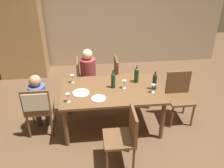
{
  "coord_description": "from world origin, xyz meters",
  "views": [
    {
      "loc": [
        -0.38,
        -3.46,
        2.83
      ],
      "look_at": [
        0.0,
        0.0,
        0.85
      ],
      "focal_mm": 38.64,
      "sensor_mm": 36.0,
      "label": 1
    }
  ],
  "objects_px": {
    "chair_near": "(125,134)",
    "person_man_bearded": "(90,72)",
    "wine_bottle_tall_green": "(136,75)",
    "dinner_plate_guest_left": "(81,93)",
    "handbag": "(141,92)",
    "wine_bottle_short_olive": "(155,81)",
    "chair_far_right": "(122,75)",
    "wine_glass_far": "(153,87)",
    "dining_table": "(112,93)",
    "person_woman_host": "(39,99)",
    "wine_glass_near_right": "(68,96)",
    "dinner_plate_host": "(99,98)",
    "wine_bottle_dark_red": "(113,80)",
    "chair_left_end": "(37,106)",
    "armoire_cabinet": "(19,32)",
    "wine_glass_near_left": "(72,77)",
    "wine_glass_centre": "(124,83)",
    "chair_right_end": "(179,93)",
    "chair_far_left": "(84,77)"
  },
  "relations": [
    {
      "from": "person_man_bearded",
      "to": "dinner_plate_host",
      "type": "relative_size",
      "value": 4.95
    },
    {
      "from": "dinner_plate_guest_left",
      "to": "chair_left_end",
      "type": "bearing_deg",
      "value": -176.09
    },
    {
      "from": "handbag",
      "to": "wine_bottle_short_olive",
      "type": "bearing_deg",
      "value": -91.9
    },
    {
      "from": "chair_near",
      "to": "person_man_bearded",
      "type": "height_order",
      "value": "person_man_bearded"
    },
    {
      "from": "wine_glass_centre",
      "to": "wine_bottle_tall_green",
      "type": "bearing_deg",
      "value": 38.08
    },
    {
      "from": "person_man_bearded",
      "to": "wine_bottle_short_olive",
      "type": "distance_m",
      "value": 1.45
    },
    {
      "from": "chair_far_right",
      "to": "wine_glass_far",
      "type": "bearing_deg",
      "value": 18.76
    },
    {
      "from": "wine_bottle_short_olive",
      "to": "person_woman_host",
      "type": "bearing_deg",
      "value": 177.1
    },
    {
      "from": "wine_bottle_tall_green",
      "to": "dinner_plate_guest_left",
      "type": "distance_m",
      "value": 1.02
    },
    {
      "from": "chair_right_end",
      "to": "handbag",
      "type": "relative_size",
      "value": 3.29
    },
    {
      "from": "dinner_plate_host",
      "to": "armoire_cabinet",
      "type": "bearing_deg",
      "value": 124.01
    },
    {
      "from": "dining_table",
      "to": "wine_bottle_tall_green",
      "type": "height_order",
      "value": "wine_bottle_tall_green"
    },
    {
      "from": "person_man_bearded",
      "to": "handbag",
      "type": "bearing_deg",
      "value": 90.0
    },
    {
      "from": "dining_table",
      "to": "person_woman_host",
      "type": "distance_m",
      "value": 1.23
    },
    {
      "from": "armoire_cabinet",
      "to": "dining_table",
      "type": "xyz_separation_m",
      "value": [
        1.95,
        -2.26,
        -0.43
      ]
    },
    {
      "from": "chair_far_left",
      "to": "person_woman_host",
      "type": "distance_m",
      "value": 1.16
    },
    {
      "from": "wine_bottle_dark_red",
      "to": "dinner_plate_host",
      "type": "distance_m",
      "value": 0.44
    },
    {
      "from": "wine_glass_centre",
      "to": "dinner_plate_guest_left",
      "type": "height_order",
      "value": "wine_glass_centre"
    },
    {
      "from": "chair_far_left",
      "to": "person_man_bearded",
      "type": "relative_size",
      "value": 0.81
    },
    {
      "from": "wine_glass_near_left",
      "to": "wine_bottle_tall_green",
      "type": "bearing_deg",
      "value": -5.3
    },
    {
      "from": "chair_far_right",
      "to": "chair_left_end",
      "type": "bearing_deg",
      "value": -56.36
    },
    {
      "from": "chair_near",
      "to": "chair_right_end",
      "type": "bearing_deg",
      "value": -49.44
    },
    {
      "from": "chair_left_end",
      "to": "dinner_plate_host",
      "type": "xyz_separation_m",
      "value": [
        0.99,
        -0.15,
        0.16
      ]
    },
    {
      "from": "wine_bottle_dark_red",
      "to": "wine_bottle_short_olive",
      "type": "xyz_separation_m",
      "value": [
        0.68,
        -0.13,
        0.01
      ]
    },
    {
      "from": "armoire_cabinet",
      "to": "wine_glass_near_left",
      "type": "xyz_separation_m",
      "value": [
        1.29,
        -1.95,
        -0.24
      ]
    },
    {
      "from": "wine_glass_far",
      "to": "handbag",
      "type": "distance_m",
      "value": 1.31
    },
    {
      "from": "wine_bottle_short_olive",
      "to": "wine_glass_near_right",
      "type": "relative_size",
      "value": 2.18
    },
    {
      "from": "chair_right_end",
      "to": "dinner_plate_guest_left",
      "type": "xyz_separation_m",
      "value": [
        -1.75,
        -0.16,
        0.23
      ]
    },
    {
      "from": "chair_left_end",
      "to": "dinner_plate_guest_left",
      "type": "distance_m",
      "value": 0.73
    },
    {
      "from": "chair_left_end",
      "to": "wine_glass_far",
      "type": "bearing_deg",
      "value": -1.58
    },
    {
      "from": "armoire_cabinet",
      "to": "wine_glass_far",
      "type": "relative_size",
      "value": 14.63
    },
    {
      "from": "wine_glass_near_left",
      "to": "dinner_plate_host",
      "type": "bearing_deg",
      "value": -53.84
    },
    {
      "from": "chair_near",
      "to": "wine_glass_centre",
      "type": "distance_m",
      "value": 0.97
    },
    {
      "from": "armoire_cabinet",
      "to": "dinner_plate_guest_left",
      "type": "distance_m",
      "value": 2.76
    },
    {
      "from": "chair_far_right",
      "to": "person_woman_host",
      "type": "height_order",
      "value": "person_woman_host"
    },
    {
      "from": "chair_near",
      "to": "handbag",
      "type": "bearing_deg",
      "value": -19.9
    },
    {
      "from": "wine_bottle_dark_red",
      "to": "wine_bottle_tall_green",
      "type": "bearing_deg",
      "value": 19.21
    },
    {
      "from": "chair_left_end",
      "to": "chair_near",
      "type": "distance_m",
      "value": 1.53
    },
    {
      "from": "wine_glass_near_left",
      "to": "wine_glass_far",
      "type": "height_order",
      "value": "same"
    },
    {
      "from": "person_woman_host",
      "to": "chair_far_right",
      "type": "bearing_deg",
      "value": 29.58
    },
    {
      "from": "armoire_cabinet",
      "to": "person_woman_host",
      "type": "height_order",
      "value": "armoire_cabinet"
    },
    {
      "from": "chair_far_left",
      "to": "wine_glass_centre",
      "type": "relative_size",
      "value": 6.17
    },
    {
      "from": "wine_bottle_tall_green",
      "to": "wine_glass_near_right",
      "type": "height_order",
      "value": "wine_bottle_tall_green"
    },
    {
      "from": "dinner_plate_guest_left",
      "to": "wine_bottle_dark_red",
      "type": "bearing_deg",
      "value": 13.47
    },
    {
      "from": "chair_left_end",
      "to": "handbag",
      "type": "bearing_deg",
      "value": 27.35
    },
    {
      "from": "wine_bottle_short_olive",
      "to": "chair_right_end",
      "type": "bearing_deg",
      "value": 16.77
    },
    {
      "from": "chair_near",
      "to": "handbag",
      "type": "xyz_separation_m",
      "value": [
        0.65,
        1.78,
        -0.42
      ]
    },
    {
      "from": "wine_glass_centre",
      "to": "chair_left_end",
      "type": "bearing_deg",
      "value": -174.58
    },
    {
      "from": "wine_bottle_tall_green",
      "to": "dinner_plate_guest_left",
      "type": "height_order",
      "value": "wine_bottle_tall_green"
    },
    {
      "from": "handbag",
      "to": "chair_left_end",
      "type": "bearing_deg",
      "value": -152.65
    }
  ]
}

